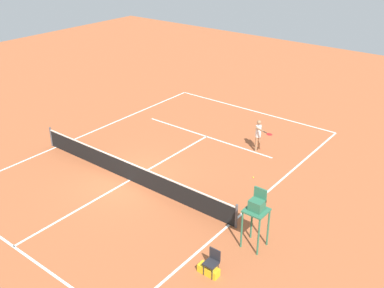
{
  "coord_description": "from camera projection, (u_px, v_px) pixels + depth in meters",
  "views": [
    {
      "loc": [
        -13.25,
        12.24,
        10.7
      ],
      "look_at": [
        -0.94,
        -3.52,
        0.8
      ],
      "focal_mm": 41.42,
      "sensor_mm": 36.0,
      "label": 1
    }
  ],
  "objects": [
    {
      "name": "ground_plane",
      "position": [
        130.0,
        180.0,
        20.7
      ],
      "size": [
        60.0,
        60.0,
        0.0
      ],
      "primitive_type": "plane",
      "color": "#AD5933"
    },
    {
      "name": "court_lines",
      "position": [
        130.0,
        180.0,
        20.7
      ],
      "size": [
        11.27,
        22.13,
        0.01
      ],
      "color": "white",
      "rests_on": "ground"
    },
    {
      "name": "tennis_net",
      "position": [
        129.0,
        171.0,
        20.48
      ],
      "size": [
        11.87,
        0.1,
        1.07
      ],
      "color": "#4C4C51",
      "rests_on": "ground"
    },
    {
      "name": "player_serving",
      "position": [
        259.0,
        133.0,
        22.92
      ],
      "size": [
        1.22,
        0.87,
        1.74
      ],
      "rotation": [
        0.0,
        0.0,
        1.27
      ],
      "color": "#9E704C",
      "rests_on": "ground"
    },
    {
      "name": "tennis_ball",
      "position": [
        253.0,
        177.0,
        20.86
      ],
      "size": [
        0.07,
        0.07,
        0.07
      ],
      "primitive_type": "sphere",
      "color": "#CCE033",
      "rests_on": "ground"
    },
    {
      "name": "umpire_chair",
      "position": [
        257.0,
        210.0,
        15.76
      ],
      "size": [
        0.8,
        0.8,
        2.41
      ],
      "color": "#2D6B4C",
      "rests_on": "ground"
    },
    {
      "name": "courtside_chair_near",
      "position": [
        212.0,
        261.0,
        14.93
      ],
      "size": [
        0.44,
        0.46,
        0.95
      ],
      "color": "#262626",
      "rests_on": "ground"
    },
    {
      "name": "equipment_bag",
      "position": [
        209.0,
        270.0,
        15.08
      ],
      "size": [
        0.76,
        0.32,
        0.3
      ],
      "primitive_type": "cube",
      "color": "yellow",
      "rests_on": "ground"
    }
  ]
}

